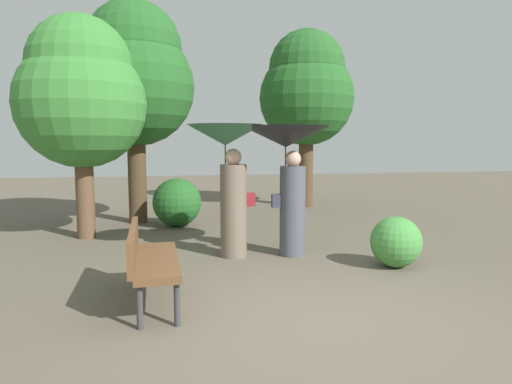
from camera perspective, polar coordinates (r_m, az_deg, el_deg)
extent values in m
plane|color=brown|center=(4.61, 8.08, -15.69)|extent=(40.00, 40.00, 0.00)
cylinder|color=#6B5B4C|center=(6.84, -2.83, -2.37)|extent=(0.40, 0.40, 1.39)
sphere|color=tan|center=(6.77, -2.87, 4.41)|extent=(0.25, 0.25, 0.25)
cylinder|color=#333338|center=(6.76, -3.86, 2.61)|extent=(0.02, 0.02, 0.76)
cone|color=#33724C|center=(6.75, -3.89, 7.13)|extent=(1.12, 1.12, 0.30)
cube|color=maroon|center=(6.87, -0.71, -0.93)|extent=(0.14, 0.10, 0.20)
cylinder|color=#474C56|center=(6.94, 4.59, -2.39)|extent=(0.39, 0.39, 1.36)
sphere|color=tan|center=(6.86, 4.65, 4.16)|extent=(0.24, 0.24, 0.24)
cylinder|color=#333338|center=(6.84, 3.70, 2.46)|extent=(0.02, 0.02, 0.75)
cone|color=black|center=(6.83, 3.73, 6.92)|extent=(1.31, 1.31, 0.31)
cube|color=#333342|center=(6.84, 2.57, -1.12)|extent=(0.14, 0.10, 0.20)
cylinder|color=#38383D|center=(4.44, -9.86, -13.56)|extent=(0.06, 0.06, 0.44)
cylinder|color=#38383D|center=(4.44, -14.37, -13.67)|extent=(0.06, 0.06, 0.44)
cylinder|color=#38383D|center=(5.72, -10.58, -9.06)|extent=(0.06, 0.06, 0.44)
cylinder|color=#38383D|center=(5.72, -14.03, -9.14)|extent=(0.06, 0.06, 0.44)
cube|color=brown|center=(5.01, -12.28, -8.45)|extent=(0.48, 1.51, 0.08)
cube|color=brown|center=(4.97, -15.12, -6.34)|extent=(0.10, 1.50, 0.35)
cylinder|color=brown|center=(8.67, -20.81, 4.99)|extent=(0.32, 0.32, 3.19)
sphere|color=#387F33|center=(8.69, -21.02, 10.24)|extent=(2.24, 2.24, 2.24)
sphere|color=#387F33|center=(8.77, -21.18, 14.40)|extent=(1.80, 1.80, 1.80)
cylinder|color=#4C3823|center=(12.33, 6.30, 7.16)|extent=(0.39, 0.39, 3.86)
sphere|color=#235B23|center=(12.39, 6.35, 11.63)|extent=(2.51, 2.51, 2.51)
sphere|color=#235B23|center=(12.48, 6.40, 15.16)|extent=(2.01, 2.01, 2.01)
cylinder|color=#4C3823|center=(10.04, -14.79, 7.19)|extent=(0.38, 0.38, 3.85)
sphere|color=#235B23|center=(10.10, -14.94, 12.65)|extent=(2.49, 2.49, 2.49)
sphere|color=#235B23|center=(10.22, -15.07, 16.94)|extent=(1.99, 1.99, 1.99)
sphere|color=#428C3D|center=(6.60, 17.12, -5.99)|extent=(0.70, 0.70, 0.70)
sphere|color=#235B23|center=(9.46, -9.86, -1.30)|extent=(0.99, 0.99, 0.99)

